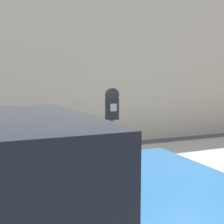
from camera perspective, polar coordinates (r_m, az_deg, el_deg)
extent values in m
cube|color=#9E9B96|center=(4.51, -1.05, -14.92)|extent=(24.00, 2.80, 0.14)
cube|color=beige|center=(6.83, -8.76, 13.29)|extent=(24.00, 0.30, 5.19)
cylinder|color=slate|center=(3.42, 0.00, -10.84)|extent=(0.07, 0.07, 1.07)
cube|color=black|center=(3.30, 0.00, 0.84)|extent=(0.18, 0.12, 0.32)
cube|color=gray|center=(3.24, 0.40, 1.19)|extent=(0.10, 0.01, 0.11)
cylinder|color=black|center=(3.29, 0.00, 4.56)|extent=(0.19, 0.09, 0.19)
cylinder|color=black|center=(2.59, -3.39, -24.88)|extent=(0.64, 0.24, 0.63)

